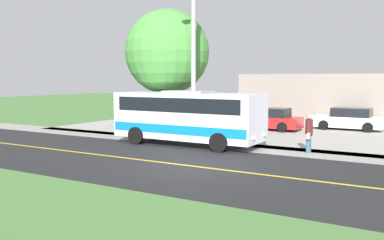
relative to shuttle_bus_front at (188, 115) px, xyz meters
The scene contains 12 objects.
ground_plane 5.55m from the shuttle_bus_front, 31.94° to the left, with size 120.00×120.00×0.00m, color #477238.
road_surface 5.55m from the shuttle_bus_front, 31.94° to the left, with size 8.00×100.00×0.01m, color black.
sidewalk 3.28m from the shuttle_bus_front, 103.46° to the left, with size 2.40×100.00×0.01m, color gray.
parking_lot_surface 9.91m from the shuttle_bus_front, 143.53° to the left, with size 14.00×36.00×0.01m, color #9E9991.
road_centre_line 5.54m from the shuttle_bus_front, 31.94° to the left, with size 0.16×100.00×0.00m, color gold.
shuttle_bus_front is the anchor object (origin of this frame).
pedestrian_with_bags 6.06m from the shuttle_bus_front, 97.31° to the left, with size 0.72×0.34×1.77m.
street_light_pole 3.36m from the shuttle_bus_front, behind, with size 1.97×0.24×8.91m.
parked_car_near 8.31m from the shuttle_bus_front, behind, with size 2.09×4.43×1.45m.
parked_car_far 12.34m from the shuttle_bus_front, 151.31° to the left, with size 2.04×4.41×1.45m.
tree_curbside 5.49m from the shuttle_bus_front, 132.08° to the right, with size 5.05×5.05×7.48m.
commercial_building 18.15m from the shuttle_bus_front, 158.43° to the left, with size 10.00×18.43×3.70m, color gray.
Camera 1 is at (13.98, 8.30, 3.40)m, focal length 39.82 mm.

